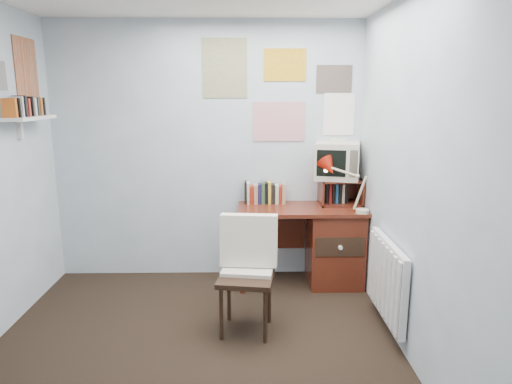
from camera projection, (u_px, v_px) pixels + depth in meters
ground at (190, 373)px, 3.02m from camera, size 3.50×3.50×0.00m
back_wall at (208, 152)px, 4.47m from camera, size 3.00×0.02×2.50m
right_wall at (429, 188)px, 2.79m from camera, size 0.02×3.50×2.50m
desk at (329, 243)px, 4.40m from camera, size 1.20×0.55×0.76m
desk_chair at (246, 278)px, 3.48m from camera, size 0.50×0.49×0.87m
desk_lamp at (364, 189)px, 4.07m from camera, size 0.34×0.30×0.44m
tv_riser at (340, 192)px, 4.41m from camera, size 0.40×0.30×0.25m
crt_tv at (337, 159)px, 4.36m from camera, size 0.48×0.46×0.38m
book_row at (275, 192)px, 4.47m from camera, size 0.60×0.14×0.22m
radiator at (387, 279)px, 3.50m from camera, size 0.09×0.80×0.60m
wall_shelf at (29, 118)px, 3.73m from camera, size 0.20×0.62×0.24m
posters_back at (280, 90)px, 4.35m from camera, size 1.20×0.01×0.90m
posters_left at (12, 70)px, 3.64m from camera, size 0.01×0.70×0.60m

